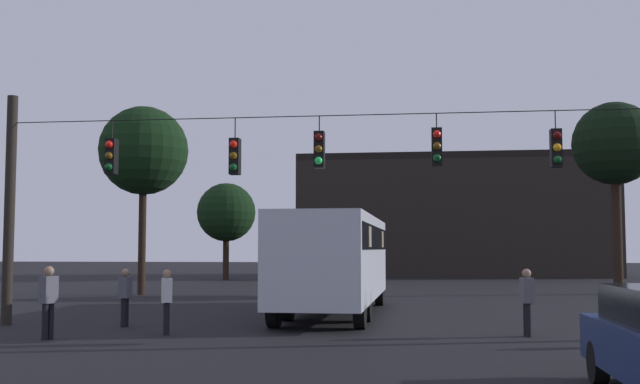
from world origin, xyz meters
The scene contains 11 objects.
ground_plane centered at (0.00, 24.50, 0.00)m, with size 168.00×168.00×0.00m, color black.
overhead_signal_span centered at (-0.04, 14.73, 3.68)m, with size 20.60×0.44×6.19m.
city_bus centered at (-1.77, 19.09, 1.87)m, with size 2.63×11.02×3.00m.
pedestrian_crossing_center centered at (-6.83, 14.68, 0.84)m, with size 0.26×0.37×1.51m.
pedestrian_crossing_right centered at (3.29, 13.76, 0.88)m, with size 0.30×0.39×1.57m.
pedestrian_near_bus centered at (-7.46, 11.76, 0.93)m, with size 0.35×0.42×1.64m.
pedestrian_trailing centered at (-5.15, 13.05, 0.86)m, with size 0.36×0.42×1.54m.
corner_building centered at (3.36, 53.66, 4.45)m, with size 22.77×8.04×8.91m.
tree_left_silhouette centered at (-11.41, 28.06, 6.38)m, with size 3.97×3.97×8.40m.
tree_behind_building centered at (-11.75, 44.19, 4.39)m, with size 3.83×3.83×6.33m.
tree_right_far centered at (9.66, 31.29, 6.73)m, with size 3.78×3.78×8.70m.
Camera 1 is at (0.82, -4.55, 2.04)m, focal length 42.83 mm.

